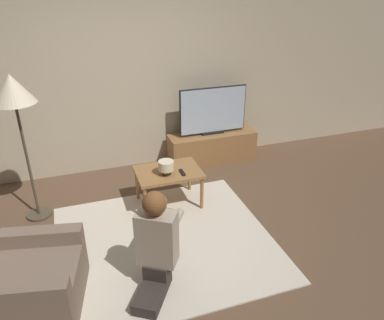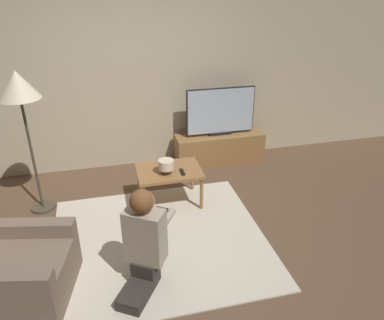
% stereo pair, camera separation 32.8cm
% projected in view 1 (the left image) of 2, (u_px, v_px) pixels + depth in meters
% --- Properties ---
extents(ground_plane, '(10.00, 10.00, 0.00)m').
position_uv_depth(ground_plane, '(165.00, 242.00, 3.96)').
color(ground_plane, brown).
extents(wall_back, '(10.00, 0.06, 2.60)m').
position_uv_depth(wall_back, '(124.00, 78.00, 5.02)').
color(wall_back, beige).
rests_on(wall_back, ground_plane).
extents(rug, '(2.22, 2.04, 0.02)m').
position_uv_depth(rug, '(165.00, 242.00, 3.96)').
color(rug, beige).
rests_on(rug, ground_plane).
extents(tv_stand, '(1.30, 0.37, 0.45)m').
position_uv_depth(tv_stand, '(212.00, 147.00, 5.59)').
color(tv_stand, olive).
rests_on(tv_stand, ground_plane).
extents(tv, '(1.00, 0.08, 0.69)m').
position_uv_depth(tv, '(213.00, 111.00, 5.34)').
color(tv, black).
rests_on(tv, tv_stand).
extents(coffee_table, '(0.76, 0.54, 0.47)m').
position_uv_depth(coffee_table, '(168.00, 175.00, 4.44)').
color(coffee_table, olive).
rests_on(coffee_table, ground_plane).
extents(floor_lamp, '(0.44, 0.44, 1.67)m').
position_uv_depth(floor_lamp, '(13.00, 96.00, 3.76)').
color(floor_lamp, '#4C4233').
rests_on(floor_lamp, ground_plane).
extents(armchair, '(1.01, 0.97, 0.95)m').
position_uv_depth(armchair, '(19.00, 280.00, 3.07)').
color(armchair, '#7A6656').
rests_on(armchair, ground_plane).
extents(person_kneeling, '(0.65, 0.83, 0.97)m').
position_uv_depth(person_kneeling, '(156.00, 241.00, 3.21)').
color(person_kneeling, '#332D28').
rests_on(person_kneeling, rug).
extents(table_lamp, '(0.18, 0.18, 0.17)m').
position_uv_depth(table_lamp, '(166.00, 166.00, 4.29)').
color(table_lamp, '#4C3823').
rests_on(table_lamp, coffee_table).
extents(remote, '(0.04, 0.15, 0.02)m').
position_uv_depth(remote, '(182.00, 172.00, 4.36)').
color(remote, black).
rests_on(remote, coffee_table).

